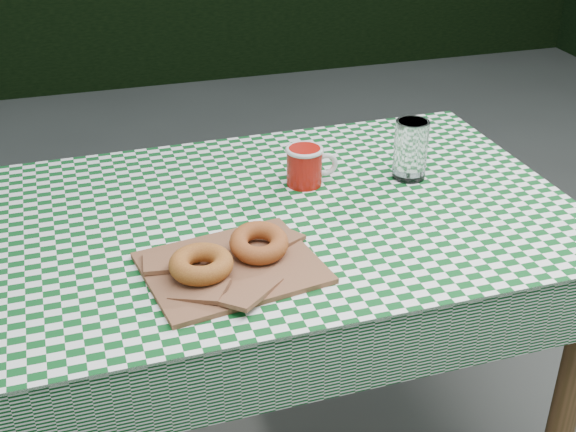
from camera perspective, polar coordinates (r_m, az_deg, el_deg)
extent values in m
plane|color=#4C4C47|center=(2.16, -1.74, -14.97)|extent=(60.00, 60.00, 0.00)
cube|color=brown|center=(1.77, -0.14, -10.41)|extent=(1.19, 0.80, 0.75)
cube|color=#0B481A|center=(1.56, -0.16, 0.39)|extent=(1.21, 0.83, 0.01)
cube|color=brown|center=(1.36, -4.29, -3.84)|extent=(0.34, 0.29, 0.02)
torus|color=#A16321|center=(1.32, -6.62, -3.64)|extent=(0.16, 0.16, 0.04)
torus|color=#964D1F|center=(1.38, -2.22, -2.04)|extent=(0.12, 0.12, 0.03)
cylinder|color=white|center=(1.69, 9.30, 5.00)|extent=(0.09, 0.09, 0.13)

